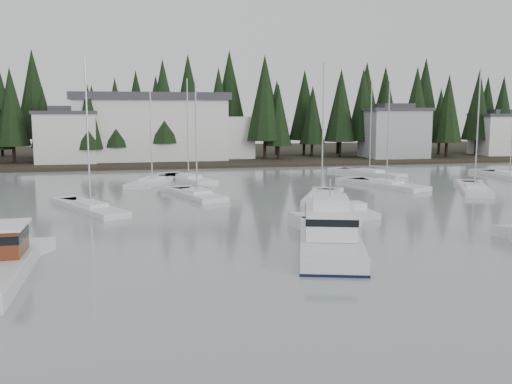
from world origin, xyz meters
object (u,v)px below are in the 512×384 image
(sailboat_12, at_px, (189,180))
(harbor_inn, at_px, (164,127))
(house_east_a, at_px, (394,132))
(house_east_b, at_px, (500,133))
(sailboat_11, at_px, (386,186))
(house_west, at_px, (67,136))
(sailboat_7, at_px, (152,183))
(sailboat_4, at_px, (509,177))
(sailboat_5, at_px, (322,199))
(sailboat_6, at_px, (91,210))
(sailboat_10, at_px, (474,191))
(sailboat_2, at_px, (197,197))
(runabout_1, at_px, (354,213))
(sailboat_0, at_px, (369,174))
(cabin_cruiser_center, at_px, (330,238))

(sailboat_12, bearing_deg, harbor_inn, -17.21)
(sailboat_12, bearing_deg, house_east_a, -79.68)
(house_east_b, relative_size, sailboat_11, 0.78)
(house_west, height_order, sailboat_11, sailboat_11)
(house_east_a, bearing_deg, harbor_inn, 173.64)
(harbor_inn, xyz_separation_m, sailboat_7, (-2.82, -28.78, -5.73))
(sailboat_4, height_order, sailboat_11, sailboat_4)
(sailboat_5, height_order, sailboat_6, sailboat_5)
(sailboat_5, bearing_deg, sailboat_12, 57.81)
(sailboat_10, bearing_deg, sailboat_2, 113.17)
(house_east_b, xyz_separation_m, sailboat_4, (-18.95, -29.59, -4.35))
(sailboat_6, distance_m, runabout_1, 22.33)
(house_east_b, height_order, sailboat_6, sailboat_6)
(sailboat_6, relative_size, sailboat_7, 1.19)
(sailboat_0, relative_size, sailboat_6, 0.95)
(house_east_a, height_order, sailboat_6, sailboat_6)
(sailboat_2, bearing_deg, harbor_inn, -16.17)
(harbor_inn, bearing_deg, sailboat_12, -86.58)
(harbor_inn, distance_m, sailboat_0, 36.48)
(cabin_cruiser_center, xyz_separation_m, sailboat_7, (-9.83, 34.69, -0.70))
(sailboat_7, relative_size, sailboat_10, 0.84)
(sailboat_7, height_order, runabout_1, sailboat_7)
(house_west, height_order, sailboat_0, sailboat_0)
(sailboat_12, bearing_deg, sailboat_11, -135.85)
(cabin_cruiser_center, height_order, sailboat_0, sailboat_0)
(house_west, xyz_separation_m, sailboat_6, (6.57, -42.81, -4.58))
(runabout_1, bearing_deg, sailboat_2, 41.77)
(sailboat_0, distance_m, sailboat_7, 28.87)
(harbor_inn, bearing_deg, house_east_a, -6.36)
(house_east_b, relative_size, harbor_inn, 0.32)
(harbor_inn, xyz_separation_m, runabout_1, (12.96, -52.45, -5.64))
(sailboat_5, bearing_deg, house_east_a, -8.21)
(house_east_b, xyz_separation_m, sailboat_2, (-59.72, -37.94, -4.34))
(sailboat_0, bearing_deg, sailboat_6, 96.40)
(house_west, distance_m, sailboat_7, 28.60)
(house_east_b, height_order, sailboat_10, sailboat_10)
(house_east_b, bearing_deg, sailboat_11, -137.81)
(sailboat_11, bearing_deg, sailboat_12, 43.27)
(house_west, bearing_deg, sailboat_5, -55.68)
(sailboat_4, distance_m, sailboat_11, 19.68)
(sailboat_11, bearing_deg, sailboat_4, -97.20)
(cabin_cruiser_center, bearing_deg, sailboat_7, 32.20)
(house_east_a, bearing_deg, cabin_cruiser_center, -118.38)
(house_west, height_order, sailboat_5, sailboat_5)
(sailboat_10, height_order, sailboat_12, sailboat_10)
(house_east_b, distance_m, sailboat_5, 63.92)
(cabin_cruiser_center, bearing_deg, house_east_a, -12.00)
(house_east_a, distance_m, sailboat_11, 36.52)
(sailboat_4, height_order, sailboat_6, sailboat_6)
(sailboat_4, bearing_deg, sailboat_0, 68.99)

